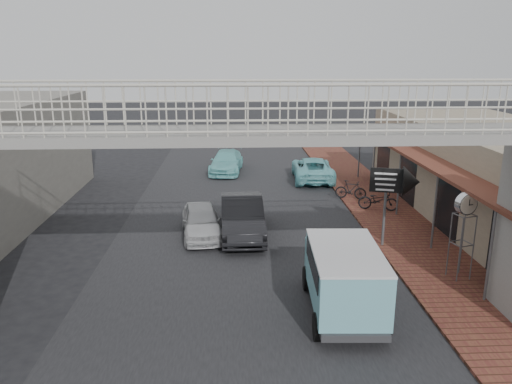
{
  "coord_description": "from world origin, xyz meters",
  "views": [
    {
      "loc": [
        -0.33,
        -15.77,
        6.98
      ],
      "look_at": [
        0.54,
        2.87,
        1.8
      ],
      "focal_mm": 35.0,
      "sensor_mm": 36.0,
      "label": 1
    }
  ],
  "objects": [
    {
      "name": "road_strip",
      "position": [
        0.0,
        0.0,
        0.01
      ],
      "size": [
        10.0,
        60.0,
        0.01
      ],
      "primitive_type": "cube",
      "color": "black",
      "rests_on": "ground"
    },
    {
      "name": "motorcycle_near",
      "position": [
        6.24,
        5.68,
        0.57
      ],
      "size": [
        1.88,
        1.14,
        0.93
      ],
      "primitive_type": "imported",
      "rotation": [
        0.0,
        0.0,
        1.25
      ],
      "color": "black",
      "rests_on": "sidewalk"
    },
    {
      "name": "angkot_curb",
      "position": [
        4.2,
        11.81,
        0.65
      ],
      "size": [
        2.43,
        4.82,
        1.31
      ],
      "primitive_type": "imported",
      "rotation": [
        0.0,
        0.0,
        3.08
      ],
      "color": "#7DD3D9",
      "rests_on": "ground"
    },
    {
      "name": "shophouse_row",
      "position": [
        10.97,
        4.0,
        2.01
      ],
      "size": [
        7.2,
        18.0,
        4.0
      ],
      "color": "gray",
      "rests_on": "ground"
    },
    {
      "name": "angkot_far",
      "position": [
        -0.73,
        14.03,
        0.63
      ],
      "size": [
        2.23,
        4.54,
        1.27
      ],
      "primitive_type": "imported",
      "rotation": [
        0.0,
        0.0,
        -0.11
      ],
      "color": "#79D0D1",
      "rests_on": "ground"
    },
    {
      "name": "angkot_van",
      "position": [
        2.64,
        -3.43,
        1.27
      ],
      "size": [
        2.04,
        4.15,
        2.0
      ],
      "rotation": [
        0.0,
        0.0,
        -0.05
      ],
      "color": "black",
      "rests_on": "ground"
    },
    {
      "name": "footbridge",
      "position": [
        0.0,
        -4.0,
        3.18
      ],
      "size": [
        16.4,
        2.4,
        6.34
      ],
      "color": "gray",
      "rests_on": "ground"
    },
    {
      "name": "white_hatchback",
      "position": [
        -1.61,
        2.93,
        0.63
      ],
      "size": [
        1.93,
        3.84,
        1.26
      ],
      "primitive_type": "imported",
      "rotation": [
        0.0,
        0.0,
        0.12
      ],
      "color": "silver",
      "rests_on": "ground"
    },
    {
      "name": "arrow_sign",
      "position": [
        5.91,
        1.17,
        2.55
      ],
      "size": [
        1.83,
        1.22,
        3.04
      ],
      "rotation": [
        0.0,
        0.0,
        -0.28
      ],
      "color": "#59595B",
      "rests_on": "sidewalk"
    },
    {
      "name": "street_clock",
      "position": [
        6.79,
        -1.48,
        2.41
      ],
      "size": [
        0.72,
        0.66,
        2.79
      ],
      "rotation": [
        0.0,
        0.0,
        0.27
      ],
      "color": "#59595B",
      "rests_on": "sidewalk"
    },
    {
      "name": "dark_sedan",
      "position": [
        0.0,
        2.97,
        0.77
      ],
      "size": [
        1.74,
        4.7,
        1.53
      ],
      "primitive_type": "imported",
      "rotation": [
        0.0,
        0.0,
        0.03
      ],
      "color": "black",
      "rests_on": "ground"
    },
    {
      "name": "ground",
      "position": [
        0.0,
        0.0,
        0.0
      ],
      "size": [
        120.0,
        120.0,
        0.0
      ],
      "primitive_type": "plane",
      "color": "black",
      "rests_on": "ground"
    },
    {
      "name": "sidewalk",
      "position": [
        6.5,
        3.0,
        0.05
      ],
      "size": [
        3.0,
        40.0,
        0.1
      ],
      "primitive_type": "cube",
      "color": "brown",
      "rests_on": "ground"
    },
    {
      "name": "motorcycle_far",
      "position": [
        5.42,
        7.54,
        0.56
      ],
      "size": [
        1.57,
        0.92,
        0.91
      ],
      "primitive_type": "imported",
      "rotation": [
        0.0,
        0.0,
        1.22
      ],
      "color": "black",
      "rests_on": "sidewalk"
    }
  ]
}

